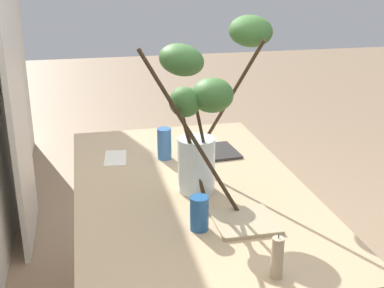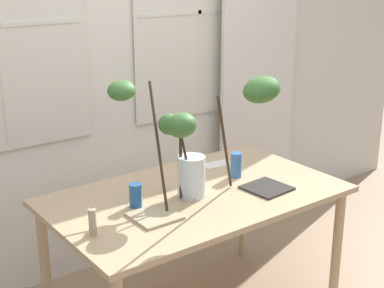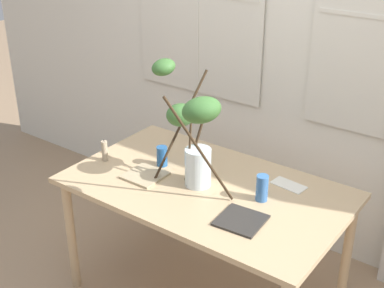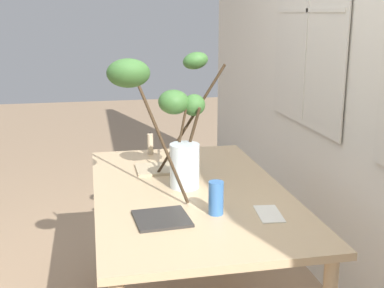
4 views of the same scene
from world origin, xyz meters
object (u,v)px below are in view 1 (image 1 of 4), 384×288
drinking_glass_blue_right (164,144)px  pillar_candle (277,258)px  drinking_glass_blue_left (199,213)px  plate_square_right (213,152)px  plate_square_left (245,221)px  dining_table (190,204)px  vase_with_branches (211,105)px

drinking_glass_blue_right → pillar_candle: size_ratio=1.03×
drinking_glass_blue_left → plate_square_right: drinking_glass_blue_left is taller
plate_square_left → pillar_candle: (-0.31, 0.01, 0.05)m
drinking_glass_blue_right → dining_table: bearing=-171.3°
drinking_glass_blue_right → pillar_candle: drinking_glass_blue_right is taller
dining_table → plate_square_left: size_ratio=7.32×
plate_square_left → pillar_candle: size_ratio=1.51×
vase_with_branches → pillar_candle: vase_with_branches is taller
drinking_glass_blue_right → plate_square_right: size_ratio=0.66×
plate_square_right → dining_table: bearing=151.3°
plate_square_right → pillar_candle: pillar_candle is taller
plate_square_left → drinking_glass_blue_left: bearing=91.6°
dining_table → drinking_glass_blue_right: (0.31, 0.05, 0.15)m
drinking_glass_blue_left → plate_square_left: bearing=-88.4°
dining_table → drinking_glass_blue_left: drinking_glass_blue_left is taller
dining_table → drinking_glass_blue_left: size_ratio=12.86×
pillar_candle → vase_with_branches: bearing=3.6°
vase_with_branches → pillar_candle: size_ratio=5.48×
pillar_candle → plate_square_right: bearing=-4.2°
drinking_glass_blue_left → pillar_candle: size_ratio=0.86×
drinking_glass_blue_right → pillar_candle: (-0.95, -0.15, -0.01)m
vase_with_branches → plate_square_left: (-0.28, -0.05, -0.33)m
vase_with_branches → plate_square_right: size_ratio=3.48×
plate_square_left → plate_square_right: bearing=-5.4°
vase_with_branches → drinking_glass_blue_left: 0.41m
plate_square_left → plate_square_right: plate_square_left is taller
drinking_glass_blue_left → pillar_candle: 0.34m
drinking_glass_blue_right → plate_square_right: drinking_glass_blue_right is taller
drinking_glass_blue_left → drinking_glass_blue_right: 0.64m
dining_table → vase_with_branches: (-0.05, -0.07, 0.42)m
vase_with_branches → plate_square_left: size_ratio=3.64×
pillar_candle → plate_square_left: bearing=-1.7°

